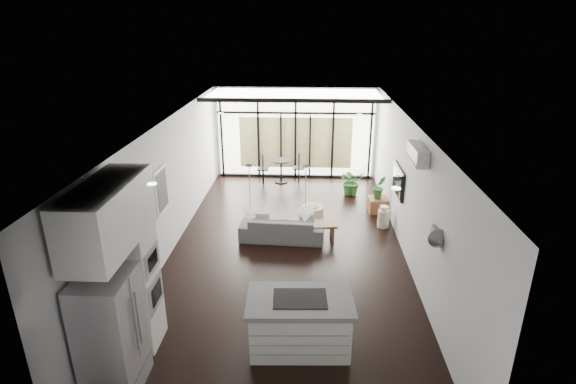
# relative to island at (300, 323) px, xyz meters

# --- Properties ---
(floor) EXTENTS (5.00, 10.00, 0.00)m
(floor) POSITION_rel_island_xyz_m (-0.35, 3.05, -0.43)
(floor) COLOR black
(floor) RESTS_ON ground
(ceiling) EXTENTS (5.00, 10.00, 0.00)m
(ceiling) POSITION_rel_island_xyz_m (-0.35, 3.05, 2.37)
(ceiling) COLOR white
(ceiling) RESTS_ON ground
(wall_left) EXTENTS (0.02, 10.00, 2.80)m
(wall_left) POSITION_rel_island_xyz_m (-2.85, 3.05, 0.97)
(wall_left) COLOR silver
(wall_left) RESTS_ON ground
(wall_right) EXTENTS (0.02, 10.00, 2.80)m
(wall_right) POSITION_rel_island_xyz_m (2.15, 3.05, 0.97)
(wall_right) COLOR silver
(wall_right) RESTS_ON ground
(wall_back) EXTENTS (5.00, 0.02, 2.80)m
(wall_back) POSITION_rel_island_xyz_m (-0.35, 8.05, 0.97)
(wall_back) COLOR silver
(wall_back) RESTS_ON ground
(wall_front) EXTENTS (5.00, 0.02, 2.80)m
(wall_front) POSITION_rel_island_xyz_m (-0.35, -1.95, 0.97)
(wall_front) COLOR silver
(wall_front) RESTS_ON ground
(glazing) EXTENTS (5.00, 0.20, 2.80)m
(glazing) POSITION_rel_island_xyz_m (-0.35, 7.93, 0.97)
(glazing) COLOR black
(glazing) RESTS_ON ground
(skylight) EXTENTS (4.70, 1.90, 0.06)m
(skylight) POSITION_rel_island_xyz_m (-0.35, 7.05, 2.34)
(skylight) COLOR white
(skylight) RESTS_ON ceiling
(neighbour_building) EXTENTS (3.50, 0.02, 1.60)m
(neighbour_building) POSITION_rel_island_xyz_m (-0.35, 8.00, 0.67)
(neighbour_building) COLOR #F6EE9A
(neighbour_building) RESTS_ON ground
(island) EXTENTS (1.62, 1.01, 0.86)m
(island) POSITION_rel_island_xyz_m (0.00, 0.00, 0.00)
(island) COLOR white
(island) RESTS_ON floor
(cooktop) EXTENTS (0.81, 0.56, 0.01)m
(cooktop) POSITION_rel_island_xyz_m (0.00, 0.00, 0.44)
(cooktop) COLOR black
(cooktop) RESTS_ON island
(fridge) EXTENTS (0.67, 0.83, 1.72)m
(fridge) POSITION_rel_island_xyz_m (-2.45, -0.90, 0.43)
(fridge) COLOR #A1A0A5
(fridge) RESTS_ON floor
(appliance_column) EXTENTS (0.62, 0.65, 2.42)m
(appliance_column) POSITION_rel_island_xyz_m (-2.47, -0.00, 0.78)
(appliance_column) COLOR white
(appliance_column) RESTS_ON floor
(upper_cabinets) EXTENTS (0.62, 1.75, 0.86)m
(upper_cabinets) POSITION_rel_island_xyz_m (-2.47, -0.45, 1.92)
(upper_cabinets) COLOR white
(upper_cabinets) RESTS_ON wall_left
(pendant_left) EXTENTS (0.26, 0.26, 0.18)m
(pendant_left) POSITION_rel_island_xyz_m (-0.75, 0.40, 1.59)
(pendant_left) COLOR white
(pendant_left) RESTS_ON ceiling
(pendant_right) EXTENTS (0.26, 0.26, 0.18)m
(pendant_right) POSITION_rel_island_xyz_m (0.05, 0.40, 1.59)
(pendant_right) COLOR white
(pendant_right) RESTS_ON ceiling
(sofa) EXTENTS (1.92, 0.66, 0.74)m
(sofa) POSITION_rel_island_xyz_m (-0.50, 3.61, -0.06)
(sofa) COLOR #535356
(sofa) RESTS_ON floor
(console_bench) EXTENTS (1.30, 0.48, 0.41)m
(console_bench) POSITION_rel_island_xyz_m (0.11, 3.52, -0.23)
(console_bench) COLOR brown
(console_bench) RESTS_ON floor
(pouf) EXTENTS (0.65, 0.65, 0.43)m
(pouf) POSITION_rel_island_xyz_m (0.19, 4.50, -0.21)
(pouf) COLOR beige
(pouf) RESTS_ON floor
(crate) EXTENTS (0.54, 0.54, 0.38)m
(crate) POSITION_rel_island_xyz_m (1.90, 5.29, -0.24)
(crate) COLOR brown
(crate) RESTS_ON floor
(plant_tall) EXTENTS (0.94, 0.99, 0.63)m
(plant_tall) POSITION_rel_island_xyz_m (1.31, 6.50, -0.12)
(plant_tall) COLOR #276128
(plant_tall) RESTS_ON floor
(plant_crate) EXTENTS (0.51, 0.69, 0.27)m
(plant_crate) POSITION_rel_island_xyz_m (1.90, 5.29, 0.08)
(plant_crate) COLOR #276128
(plant_crate) RESTS_ON crate
(milk_can) EXTENTS (0.30, 0.30, 0.54)m
(milk_can) POSITION_rel_island_xyz_m (1.90, 4.36, -0.16)
(milk_can) COLOR #EEE5CF
(milk_can) RESTS_ON floor
(bistro_set) EXTENTS (1.74, 0.90, 0.80)m
(bistro_set) POSITION_rel_island_xyz_m (-0.77, 7.42, -0.03)
(bistro_set) COLOR black
(bistro_set) RESTS_ON floor
(tv) EXTENTS (0.05, 1.10, 0.65)m
(tv) POSITION_rel_island_xyz_m (2.11, 4.05, 0.87)
(tv) COLOR black
(tv) RESTS_ON wall_right
(ac_unit) EXTENTS (0.22, 0.90, 0.30)m
(ac_unit) POSITION_rel_island_xyz_m (2.03, 2.25, 2.02)
(ac_unit) COLOR silver
(ac_unit) RESTS_ON wall_right
(framed_art) EXTENTS (0.04, 0.70, 0.90)m
(framed_art) POSITION_rel_island_xyz_m (-2.82, 2.55, 1.12)
(framed_art) COLOR black
(framed_art) RESTS_ON wall_left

